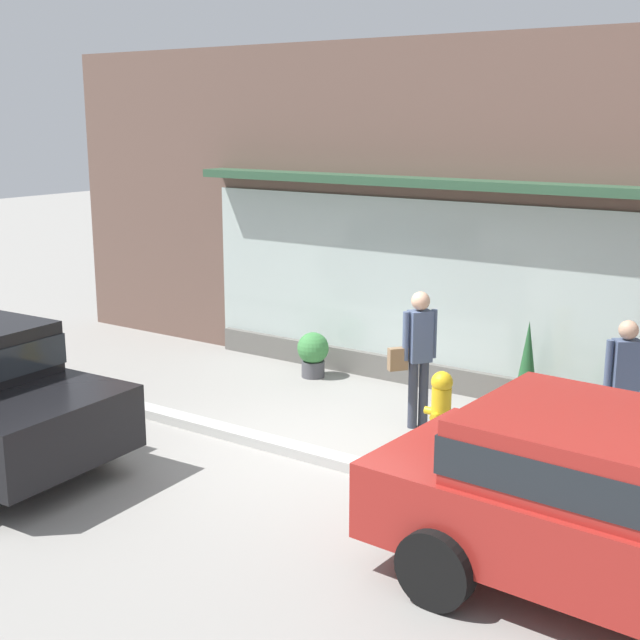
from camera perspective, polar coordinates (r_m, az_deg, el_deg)
ground_plane at (r=10.29m, az=-0.90°, el=-8.48°), size 60.00×60.00×0.00m
curb_strip at (r=10.12m, az=-1.57°, el=-8.51°), size 14.00×0.24×0.12m
storefront at (r=12.38m, az=7.68°, el=6.47°), size 14.00×0.81×4.86m
fire_hydrant at (r=10.25m, az=7.93°, el=-5.90°), size 0.41×0.38×0.94m
pedestrian_with_handbag at (r=10.77m, az=6.42°, el=-1.94°), size 0.46×0.53×1.73m
pedestrian_passerby at (r=10.29m, az=19.30°, el=-3.71°), size 0.39×0.33×1.62m
potted_plant_window_right at (r=11.11m, az=16.37°, el=-5.73°), size 0.48×0.48×0.63m
potted_plant_near_hydrant at (r=11.58m, az=13.39°, el=-3.23°), size 0.27×0.27×1.26m
potted_plant_doorstep at (r=12.94m, az=-0.46°, el=-2.14°), size 0.47×0.47×0.68m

